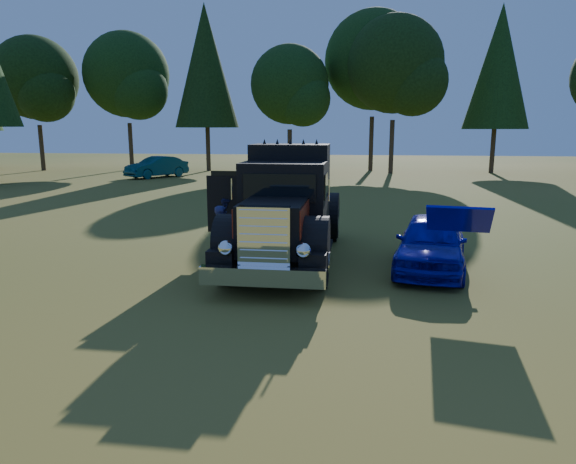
# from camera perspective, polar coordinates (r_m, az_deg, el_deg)

# --- Properties ---
(ground) EXTENTS (120.00, 120.00, 0.00)m
(ground) POSITION_cam_1_polar(r_m,az_deg,el_deg) (12.06, 0.59, -4.97)
(ground) COLOR #3A4D16
(ground) RESTS_ON ground
(treeline) EXTENTS (72.10, 25.92, 13.84)m
(treeline) POSITION_cam_1_polar(r_m,az_deg,el_deg) (39.93, 3.14, 17.64)
(treeline) COLOR #2D2116
(treeline) RESTS_ON ground
(diamond_t_truck) EXTENTS (3.38, 7.16, 3.00)m
(diamond_t_truck) POSITION_cam_1_polar(r_m,az_deg,el_deg) (13.13, -0.27, 2.10)
(diamond_t_truck) COLOR black
(diamond_t_truck) RESTS_ON ground
(hotrod_coupe) EXTENTS (2.26, 4.34, 1.89)m
(hotrod_coupe) POSITION_cam_1_polar(r_m,az_deg,el_deg) (12.94, 15.64, -1.14)
(hotrod_coupe) COLOR #1908AE
(hotrod_coupe) RESTS_ON ground
(spectator_near) EXTENTS (0.50, 0.65, 1.59)m
(spectator_near) POSITION_cam_1_polar(r_m,az_deg,el_deg) (12.51, -7.25, -0.70)
(spectator_near) COLOR #1E2446
(spectator_near) RESTS_ON ground
(spectator_far) EXTENTS (1.01, 0.98, 1.64)m
(spectator_far) POSITION_cam_1_polar(r_m,az_deg,el_deg) (13.82, -6.65, 0.54)
(spectator_far) COLOR #212E4E
(spectator_far) RESTS_ON ground
(distant_teal_car) EXTENTS (3.82, 4.70, 1.50)m
(distant_teal_car) POSITION_cam_1_polar(r_m,az_deg,el_deg) (38.40, -14.38, 7.01)
(distant_teal_car) COLOR #0B3143
(distant_teal_car) RESTS_ON ground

